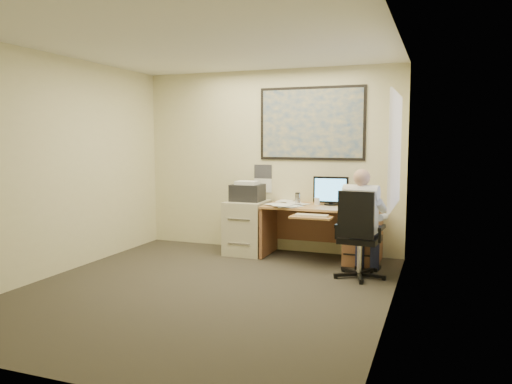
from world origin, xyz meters
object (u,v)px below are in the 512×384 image
(desk, at_px, (345,229))
(filing_cabinet, at_px, (248,222))
(person, at_px, (361,223))
(office_chair, at_px, (359,253))

(desk, height_order, filing_cabinet, desk)
(person, bearing_deg, desk, 119.26)
(office_chair, bearing_deg, person, 97.17)
(filing_cabinet, bearing_deg, person, -23.06)
(desk, xyz_separation_m, person, (0.31, -0.75, 0.21))
(office_chair, bearing_deg, filing_cabinet, 159.83)
(filing_cabinet, height_order, person, person)
(filing_cabinet, bearing_deg, office_chair, -25.23)
(desk, bearing_deg, person, -67.13)
(desk, bearing_deg, filing_cabinet, -179.08)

